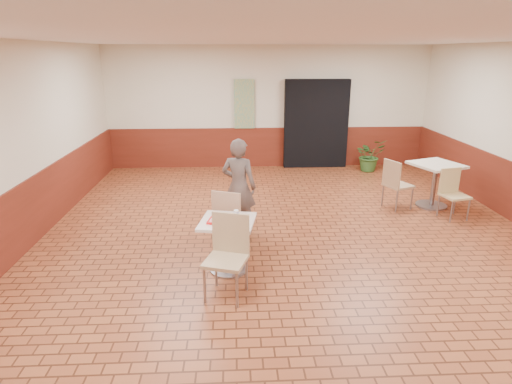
{
  "coord_description": "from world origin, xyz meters",
  "views": [
    {
      "loc": [
        -0.86,
        -5.77,
        2.82
      ],
      "look_at": [
        -0.57,
        -0.07,
        0.95
      ],
      "focal_mm": 30.0,
      "sensor_mm": 36.0,
      "label": 1
    }
  ],
  "objects_px": {
    "main_table": "(228,237)",
    "paper_cup": "(236,213)",
    "chair_second_front": "(453,191)",
    "ring_donut": "(219,215)",
    "chair_second_left": "(396,182)",
    "chair_main_back": "(229,217)",
    "potted_plant": "(370,155)",
    "customer": "(239,187)",
    "chair_main_front": "(228,251)",
    "second_table": "(435,178)",
    "long_john_donut": "(232,217)",
    "serving_tray": "(227,219)"
  },
  "relations": [
    {
      "from": "customer",
      "to": "ring_donut",
      "type": "xyz_separation_m",
      "value": [
        -0.29,
        -1.22,
        -0.01
      ]
    },
    {
      "from": "long_john_donut",
      "to": "paper_cup",
      "type": "xyz_separation_m",
      "value": [
        0.05,
        0.09,
        0.02
      ]
    },
    {
      "from": "long_john_donut",
      "to": "main_table",
      "type": "bearing_deg",
      "value": 177.44
    },
    {
      "from": "ring_donut",
      "to": "paper_cup",
      "type": "relative_size",
      "value": 1.24
    },
    {
      "from": "ring_donut",
      "to": "potted_plant",
      "type": "relative_size",
      "value": 0.13
    },
    {
      "from": "long_john_donut",
      "to": "potted_plant",
      "type": "xyz_separation_m",
      "value": [
        3.38,
        4.98,
        -0.38
      ]
    },
    {
      "from": "chair_main_front",
      "to": "long_john_donut",
      "type": "xyz_separation_m",
      "value": [
        0.06,
        0.56,
        0.22
      ]
    },
    {
      "from": "paper_cup",
      "to": "chair_second_left",
      "type": "bearing_deg",
      "value": 36.28
    },
    {
      "from": "ring_donut",
      "to": "chair_second_front",
      "type": "relative_size",
      "value": 0.11
    },
    {
      "from": "chair_main_back",
      "to": "customer",
      "type": "xyz_separation_m",
      "value": [
        0.15,
        0.67,
        0.25
      ]
    },
    {
      "from": "main_table",
      "to": "paper_cup",
      "type": "xyz_separation_m",
      "value": [
        0.12,
        0.08,
        0.31
      ]
    },
    {
      "from": "chair_main_back",
      "to": "paper_cup",
      "type": "distance_m",
      "value": 0.63
    },
    {
      "from": "serving_tray",
      "to": "long_john_donut",
      "type": "bearing_deg",
      "value": -2.56
    },
    {
      "from": "serving_tray",
      "to": "chair_second_left",
      "type": "distance_m",
      "value": 3.84
    },
    {
      "from": "paper_cup",
      "to": "chair_second_front",
      "type": "bearing_deg",
      "value": 24.03
    },
    {
      "from": "long_john_donut",
      "to": "customer",
      "type": "bearing_deg",
      "value": 85.48
    },
    {
      "from": "customer",
      "to": "potted_plant",
      "type": "xyz_separation_m",
      "value": [
        3.28,
        3.66,
        -0.38
      ]
    },
    {
      "from": "customer",
      "to": "second_table",
      "type": "distance_m",
      "value": 3.86
    },
    {
      "from": "chair_main_back",
      "to": "long_john_donut",
      "type": "xyz_separation_m",
      "value": [
        0.05,
        -0.64,
        0.25
      ]
    },
    {
      "from": "chair_main_front",
      "to": "chair_second_front",
      "type": "bearing_deg",
      "value": 48.59
    },
    {
      "from": "ring_donut",
      "to": "chair_second_front",
      "type": "bearing_deg",
      "value": 22.7
    },
    {
      "from": "paper_cup",
      "to": "ring_donut",
      "type": "bearing_deg",
      "value": 178.14
    },
    {
      "from": "chair_main_back",
      "to": "ring_donut",
      "type": "distance_m",
      "value": 0.61
    },
    {
      "from": "chair_main_front",
      "to": "main_table",
      "type": "bearing_deg",
      "value": 108.43
    },
    {
      "from": "chair_second_left",
      "to": "chair_main_back",
      "type": "bearing_deg",
      "value": 94.9
    },
    {
      "from": "chair_second_front",
      "to": "serving_tray",
      "type": "bearing_deg",
      "value": -167.6
    },
    {
      "from": "main_table",
      "to": "long_john_donut",
      "type": "distance_m",
      "value": 0.3
    },
    {
      "from": "chair_main_back",
      "to": "second_table",
      "type": "bearing_deg",
      "value": -135.19
    },
    {
      "from": "main_table",
      "to": "paper_cup",
      "type": "relative_size",
      "value": 8.99
    },
    {
      "from": "serving_tray",
      "to": "ring_donut",
      "type": "xyz_separation_m",
      "value": [
        -0.12,
        0.09,
        0.03
      ]
    },
    {
      "from": "chair_main_back",
      "to": "long_john_donut",
      "type": "height_order",
      "value": "chair_main_back"
    },
    {
      "from": "chair_main_back",
      "to": "serving_tray",
      "type": "distance_m",
      "value": 0.67
    },
    {
      "from": "chair_second_front",
      "to": "chair_main_front",
      "type": "bearing_deg",
      "value": -161.12
    },
    {
      "from": "second_table",
      "to": "ring_donut",
      "type": "bearing_deg",
      "value": -150.44
    },
    {
      "from": "customer",
      "to": "ring_donut",
      "type": "bearing_deg",
      "value": 98.25
    },
    {
      "from": "second_table",
      "to": "potted_plant",
      "type": "relative_size",
      "value": 1.05
    },
    {
      "from": "serving_tray",
      "to": "long_john_donut",
      "type": "height_order",
      "value": "long_john_donut"
    },
    {
      "from": "customer",
      "to": "paper_cup",
      "type": "bearing_deg",
      "value": 108.99
    },
    {
      "from": "ring_donut",
      "to": "paper_cup",
      "type": "xyz_separation_m",
      "value": [
        0.23,
        -0.01,
        0.03
      ]
    },
    {
      "from": "potted_plant",
      "to": "chair_second_front",
      "type": "bearing_deg",
      "value": -81.08
    },
    {
      "from": "chair_second_front",
      "to": "potted_plant",
      "type": "distance_m",
      "value": 3.22
    },
    {
      "from": "customer",
      "to": "chair_second_front",
      "type": "distance_m",
      "value": 3.82
    },
    {
      "from": "main_table",
      "to": "ring_donut",
      "type": "xyz_separation_m",
      "value": [
        -0.12,
        0.09,
        0.28
      ]
    },
    {
      "from": "chair_second_left",
      "to": "second_table",
      "type": "bearing_deg",
      "value": -106.73
    },
    {
      "from": "main_table",
      "to": "long_john_donut",
      "type": "xyz_separation_m",
      "value": [
        0.07,
        -0.0,
        0.29
      ]
    },
    {
      "from": "chair_main_front",
      "to": "second_table",
      "type": "distance_m",
      "value": 4.85
    },
    {
      "from": "customer",
      "to": "serving_tray",
      "type": "xyz_separation_m",
      "value": [
        -0.17,
        -1.31,
        -0.04
      ]
    },
    {
      "from": "second_table",
      "to": "chair_second_left",
      "type": "bearing_deg",
      "value": -173.7
    },
    {
      "from": "ring_donut",
      "to": "chair_second_left",
      "type": "bearing_deg",
      "value": 34.15
    },
    {
      "from": "chair_main_back",
      "to": "long_john_donut",
      "type": "distance_m",
      "value": 0.69
    }
  ]
}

